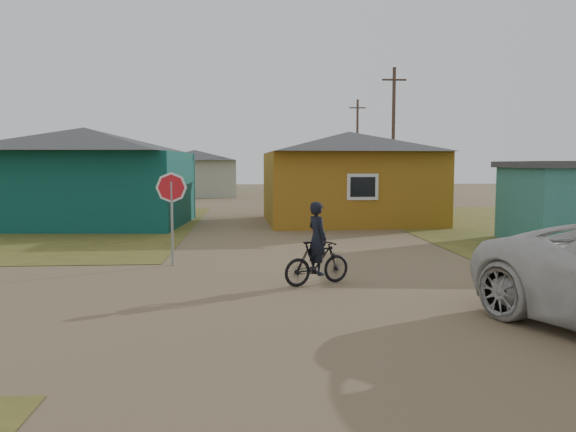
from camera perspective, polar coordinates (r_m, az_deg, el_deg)
name	(u,v)px	position (r m, az deg, el deg)	size (l,w,h in m)	color
ground	(347,301)	(10.51, 6.04, -8.56)	(120.00, 120.00, 0.00)	brown
house_teal	(85,175)	(24.49, -19.90, 3.91)	(8.93, 7.08, 4.00)	#0B4039
house_yellow	(349,176)	(24.43, 6.18, 4.08)	(7.72, 6.76, 3.90)	#976417
house_pale_west	(195,172)	(44.26, -9.44, 4.38)	(7.04, 6.15, 3.60)	#A1A891
house_beige_east	(380,171)	(51.42, 9.33, 4.51)	(6.95, 6.05, 3.60)	tan
house_pale_north	(124,172)	(57.37, -16.29, 4.34)	(6.28, 5.81, 3.40)	#A1A891
utility_pole_near	(393,136)	(33.14, 10.64, 8.02)	(1.40, 0.20, 8.00)	#4A372C
utility_pole_far	(357,145)	(48.97, 7.04, 7.17)	(1.40, 0.20, 8.00)	#4A372C
stop_sign	(172,197)	(14.09, -11.75, 1.94)	(0.73, 0.30, 2.32)	gray
cyclist	(317,255)	(11.71, 2.98, -3.94)	(1.58, 1.04, 1.74)	black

